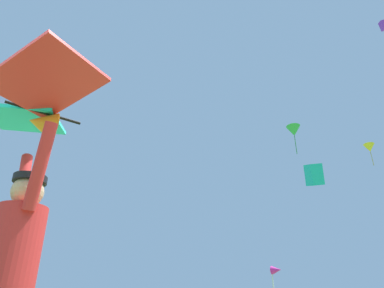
# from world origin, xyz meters

# --- Properties ---
(kite_flyer_person) EXTENTS (0.79, 0.43, 1.92)m
(kite_flyer_person) POSITION_xyz_m (-0.10, -0.27, 0.94)
(kite_flyer_person) COLOR #424751
(kite_flyer_person) RESTS_ON ground
(held_stunt_kite) EXTENTS (1.51, 1.02, 0.38)m
(held_stunt_kite) POSITION_xyz_m (-0.12, -0.33, 2.19)
(held_stunt_kite) COLOR black
(distant_kite_purple_overhead_distant) EXTENTS (0.70, 0.83, 0.92)m
(distant_kite_purple_overhead_distant) POSITION_xyz_m (2.66, 23.95, 21.21)
(distant_kite_purple_overhead_distant) COLOR purple
(distant_kite_yellow_high_left) EXTENTS (1.30, 1.29, 2.24)m
(distant_kite_yellow_high_left) POSITION_xyz_m (-1.39, 33.24, 15.33)
(distant_kite_yellow_high_left) COLOR yellow
(distant_kite_green_high_right) EXTENTS (1.10, 1.11, 2.25)m
(distant_kite_green_high_right) POSITION_xyz_m (-4.72, 21.30, 12.95)
(distant_kite_green_high_right) COLOR green
(distant_kite_teal_mid_right) EXTENTS (0.81, 0.95, 1.01)m
(distant_kite_teal_mid_right) POSITION_xyz_m (-1.22, 11.68, 5.68)
(distant_kite_teal_mid_right) COLOR #19B2AD
(marker_flag) EXTENTS (0.30, 0.24, 2.01)m
(marker_flag) POSITION_xyz_m (-1.83, 8.40, 1.74)
(marker_flag) COLOR silver
(marker_flag) RESTS_ON ground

